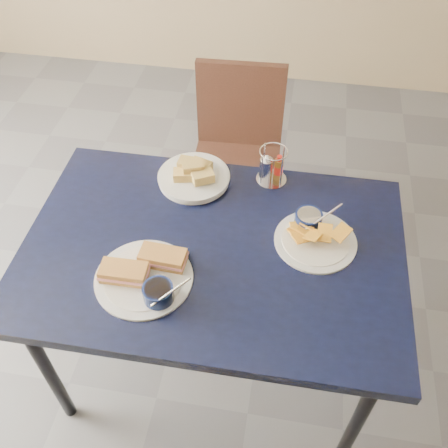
% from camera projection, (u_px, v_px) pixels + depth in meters
% --- Properties ---
extents(ground, '(6.00, 6.00, 0.00)m').
position_uv_depth(ground, '(248.00, 414.00, 1.99)').
color(ground, '#525357').
rests_on(ground, ground).
extents(dining_table, '(1.23, 0.82, 0.75)m').
position_uv_depth(dining_table, '(213.00, 259.00, 1.64)').
color(dining_table, black).
rests_on(dining_table, ground).
extents(chair_far, '(0.42, 0.40, 0.86)m').
position_uv_depth(chair_far, '(238.00, 144.00, 2.36)').
color(chair_far, black).
rests_on(chair_far, ground).
extents(sandwich_plate, '(0.31, 0.30, 0.12)m').
position_uv_depth(sandwich_plate, '(146.00, 275.00, 1.49)').
color(sandwich_plate, white).
rests_on(sandwich_plate, dining_table).
extents(plantain_plate, '(0.27, 0.27, 0.12)m').
position_uv_depth(plantain_plate, '(312.00, 232.00, 1.61)').
color(plantain_plate, white).
rests_on(plantain_plate, dining_table).
extents(bread_basket, '(0.26, 0.26, 0.08)m').
position_uv_depth(bread_basket, '(194.00, 175.00, 1.79)').
color(bread_basket, white).
rests_on(bread_basket, dining_table).
extents(condiment_caddy, '(0.11, 0.11, 0.14)m').
position_uv_depth(condiment_caddy, '(271.00, 168.00, 1.77)').
color(condiment_caddy, silver).
rests_on(condiment_caddy, dining_table).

